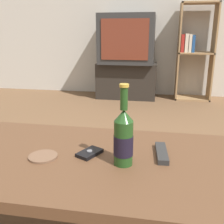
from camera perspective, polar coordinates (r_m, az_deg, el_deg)
The scene contains 9 objects.
back_wall at distance 3.93m, azimuth 7.47°, elevation 22.89°, with size 8.00×0.05×2.60m.
coffee_table at distance 1.04m, azimuth -3.15°, elevation -12.94°, with size 1.28×0.62×0.44m.
tv_stand at distance 3.70m, azimuth 3.22°, elevation 6.90°, with size 0.81×0.41×0.48m.
television at distance 3.64m, azimuth 3.36°, elevation 15.58°, with size 0.72×0.59×0.63m.
bookshelf at distance 3.72m, azimuth 17.31°, elevation 12.65°, with size 0.46×0.30×1.25m.
beer_bottle at distance 0.92m, azimuth 2.51°, elevation -5.62°, with size 0.07×0.07×0.29m.
cell_phone at distance 1.03m, azimuth -4.90°, elevation -8.86°, with size 0.10×0.12×0.02m.
remote_control at distance 1.04m, azimuth 10.75°, elevation -8.73°, with size 0.05×0.17×0.02m.
coaster at distance 1.04m, azimuth -14.78°, elevation -9.34°, with size 0.11×0.11×0.01m.
Camera 1 is at (0.21, -0.87, 0.89)m, focal length 42.00 mm.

